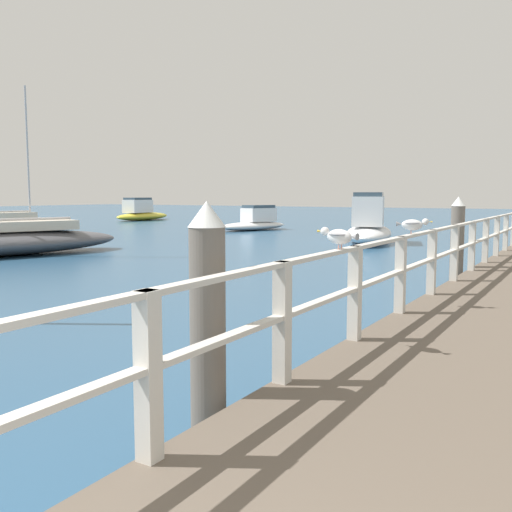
% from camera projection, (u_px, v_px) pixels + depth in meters
% --- Properties ---
extents(pier_railing, '(0.12, 22.94, 1.01)m').
position_uv_depth(pier_railing, '(472.00, 240.00, 11.64)').
color(pier_railing, beige).
rests_on(pier_railing, pier_deck).
extents(dock_piling_near, '(0.29, 0.29, 1.85)m').
position_uv_depth(dock_piling_near, '(208.00, 320.00, 4.44)').
color(dock_piling_near, '#6B6056').
rests_on(dock_piling_near, ground_plane).
extents(dock_piling_far, '(0.29, 0.29, 1.85)m').
position_uv_depth(dock_piling_far, '(457.00, 240.00, 12.21)').
color(dock_piling_far, '#6B6056').
rests_on(dock_piling_far, ground_plane).
extents(seagull_foreground, '(0.47, 0.22, 0.21)m').
position_uv_depth(seagull_foreground, '(339.00, 236.00, 5.64)').
color(seagull_foreground, white).
rests_on(seagull_foreground, pier_railing).
extents(seagull_background, '(0.47, 0.23, 0.21)m').
position_uv_depth(seagull_background, '(413.00, 224.00, 7.82)').
color(seagull_background, white).
rests_on(seagull_background, pier_railing).
extents(boat_0, '(2.67, 4.72, 1.33)m').
position_uv_depth(boat_0, '(255.00, 222.00, 30.51)').
color(boat_0, white).
rests_on(boat_0, ground_plane).
extents(boat_1, '(3.36, 6.09, 1.97)m').
position_uv_depth(boat_1, '(369.00, 226.00, 22.62)').
color(boat_1, white).
rests_on(boat_1, ground_plane).
extents(boat_2, '(4.94, 8.09, 8.97)m').
position_uv_depth(boat_2, '(2.00, 241.00, 17.86)').
color(boat_2, '#4C4C51').
rests_on(boat_2, ground_plane).
extents(boat_4, '(2.07, 5.51, 1.66)m').
position_uv_depth(boat_4, '(141.00, 213.00, 41.84)').
color(boat_4, gold).
rests_on(boat_4, ground_plane).
extents(boat_6, '(2.55, 6.21, 7.51)m').
position_uv_depth(boat_6, '(24.00, 223.00, 30.25)').
color(boat_6, white).
rests_on(boat_6, ground_plane).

